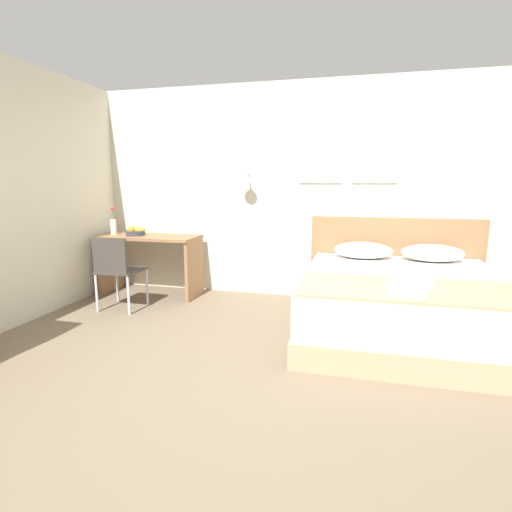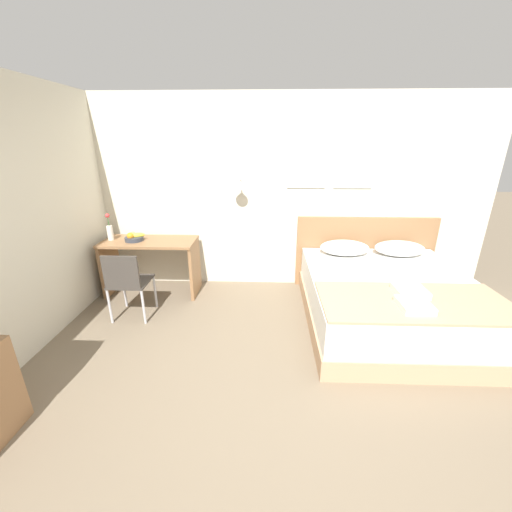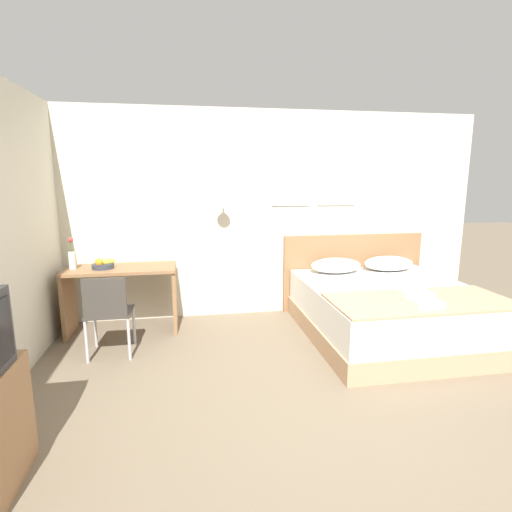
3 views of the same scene
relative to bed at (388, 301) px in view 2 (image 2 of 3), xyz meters
The scene contains 13 objects.
ground_plane 1.99m from the bed, 129.44° to the right, with size 24.00×24.00×0.00m, color #756651.
wall_back 1.97m from the bed, 138.05° to the left, with size 5.84×0.31×2.65m.
bed is the anchor object (origin of this frame).
headboard 1.08m from the bed, 90.00° to the left, with size 1.97×0.06×1.04m.
pillow_left 0.93m from the bed, 115.78° to the left, with size 0.66×0.43×0.19m.
pillow_right 0.93m from the bed, 64.22° to the left, with size 0.66×0.43×0.19m.
throw_blanket 0.67m from the bed, 90.00° to the right, with size 1.80×0.82×0.02m.
folded_towel_near_foot 0.57m from the bed, 88.88° to the right, with size 0.29×0.28×0.06m.
folded_towel_mid_bed 0.82m from the bed, 95.62° to the right, with size 0.27×0.29×0.06m.
desk 3.11m from the bed, 166.94° to the left, with size 1.25×0.57×0.78m.
desk_chair 3.07m from the bed, behind, with size 0.44×0.44×0.85m.
fruit_bowl 3.33m from the bed, 168.07° to the left, with size 0.27×0.24×0.12m.
flower_vase 3.67m from the bed, 168.72° to the left, with size 0.08×0.08×0.37m.
Camera 2 is at (-0.17, -1.79, 2.05)m, focal length 22.00 mm.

